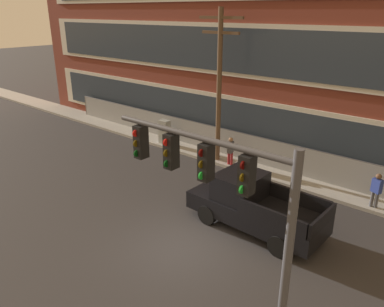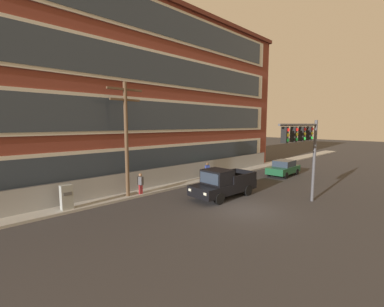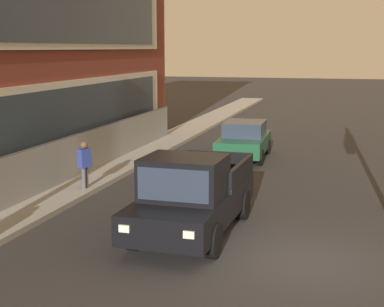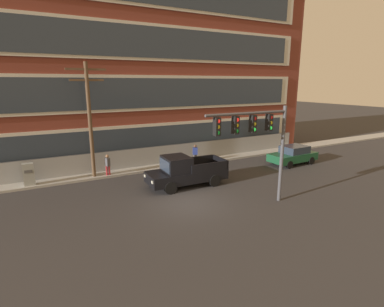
% 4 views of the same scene
% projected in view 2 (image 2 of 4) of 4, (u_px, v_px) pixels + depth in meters
% --- Properties ---
extents(ground_plane, '(160.00, 160.00, 0.00)m').
position_uv_depth(ground_plane, '(246.00, 210.00, 15.74)').
color(ground_plane, '#333030').
extents(sidewalk_building_side, '(80.00, 1.90, 0.16)m').
position_uv_depth(sidewalk_building_side, '(166.00, 187.00, 21.36)').
color(sidewalk_building_side, '#9E9B93').
rests_on(sidewalk_building_side, ground).
extents(brick_mill_building, '(40.31, 10.59, 15.74)m').
position_uv_depth(brick_mill_building, '(103.00, 95.00, 23.08)').
color(brick_mill_building, brown).
rests_on(brick_mill_building, ground).
extents(chain_link_fence, '(33.91, 0.06, 1.67)m').
position_uv_depth(chain_link_fence, '(156.00, 178.00, 21.14)').
color(chain_link_fence, gray).
rests_on(chain_link_fence, ground).
extents(traffic_signal_mast, '(5.18, 0.43, 5.53)m').
position_uv_depth(traffic_signal_mast, '(304.00, 143.00, 15.92)').
color(traffic_signal_mast, '#4C4C51').
rests_on(traffic_signal_mast, ground).
extents(pickup_truck_black, '(5.40, 2.25, 2.10)m').
position_uv_depth(pickup_truck_black, '(223.00, 184.00, 18.44)').
color(pickup_truck_black, black).
rests_on(pickup_truck_black, ground).
extents(sedan_dark_green, '(4.30, 2.05, 1.56)m').
position_uv_depth(sedan_dark_green, '(284.00, 168.00, 26.23)').
color(sedan_dark_green, '#194C2D').
rests_on(sedan_dark_green, ground).
extents(utility_pole_near_corner, '(2.62, 0.26, 8.12)m').
position_uv_depth(utility_pole_near_corner, '(126.00, 135.00, 17.79)').
color(utility_pole_near_corner, brown).
rests_on(utility_pole_near_corner, ground).
extents(electrical_cabinet, '(0.67, 0.46, 1.65)m').
position_uv_depth(electrical_cabinet, '(67.00, 198.00, 15.40)').
color(electrical_cabinet, '#939993').
rests_on(electrical_cabinet, ground).
extents(pedestrian_near_cabinet, '(0.46, 0.38, 1.69)m').
position_uv_depth(pedestrian_near_cabinet, '(207.00, 170.00, 23.86)').
color(pedestrian_near_cabinet, '#4C4C51').
rests_on(pedestrian_near_cabinet, ground).
extents(pedestrian_by_fence, '(0.33, 0.45, 1.69)m').
position_uv_depth(pedestrian_by_fence, '(141.00, 183.00, 18.75)').
color(pedestrian_by_fence, maroon).
rests_on(pedestrian_by_fence, ground).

